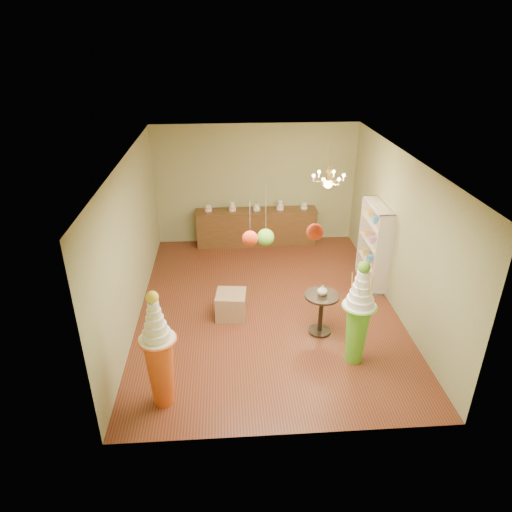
{
  "coord_description": "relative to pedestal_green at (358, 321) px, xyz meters",
  "views": [
    {
      "loc": [
        -0.76,
        -7.71,
        4.97
      ],
      "look_at": [
        -0.22,
        0.0,
        1.13
      ],
      "focal_mm": 32.0,
      "sensor_mm": 36.0,
      "label": 1
    }
  ],
  "objects": [
    {
      "name": "round_table",
      "position": [
        -0.41,
        0.82,
        -0.26
      ],
      "size": [
        0.77,
        0.77,
        0.79
      ],
      "rotation": [
        0.0,
        0.0,
        0.3
      ],
      "color": "black",
      "rests_on": "floor"
    },
    {
      "name": "wall_front",
      "position": [
        -1.3,
        -1.49,
        0.73
      ],
      "size": [
        5.0,
        0.04,
        3.0
      ],
      "primitive_type": "cube",
      "color": "#979B6A",
      "rests_on": "ground"
    },
    {
      "name": "pedestal_green",
      "position": [
        0.0,
        0.0,
        0.0
      ],
      "size": [
        0.55,
        0.55,
        1.85
      ],
      "rotation": [
        0.0,
        0.0,
        0.04
      ],
      "color": "#5FBF2A",
      "rests_on": "floor"
    },
    {
      "name": "pedestal_orange",
      "position": [
        -3.06,
        -0.74,
        -0.04
      ],
      "size": [
        0.68,
        0.68,
        1.9
      ],
      "rotation": [
        0.0,
        0.0,
        0.42
      ],
      "color": "#D85219",
      "rests_on": "floor"
    },
    {
      "name": "sideboard",
      "position": [
        -1.3,
        4.73,
        -0.3
      ],
      "size": [
        3.04,
        0.54,
        1.16
      ],
      "color": "brown",
      "rests_on": "floor"
    },
    {
      "name": "pom_red_left",
      "position": [
        -1.74,
        -0.29,
        1.64
      ],
      "size": [
        0.22,
        0.22,
        0.69
      ],
      "color": "#3D332C",
      "rests_on": "ceiling"
    },
    {
      "name": "wall_right",
      "position": [
        1.2,
        1.76,
        0.73
      ],
      "size": [
        0.04,
        6.5,
        3.0
      ],
      "primitive_type": "cube",
      "color": "#979B6A",
      "rests_on": "ground"
    },
    {
      "name": "pom_red_right",
      "position": [
        -0.97,
        -0.85,
        1.96
      ],
      "size": [
        0.21,
        0.21,
        0.37
      ],
      "color": "#3D332C",
      "rests_on": "ceiling"
    },
    {
      "name": "floor",
      "position": [
        -1.3,
        1.76,
        -0.77
      ],
      "size": [
        6.5,
        6.5,
        0.0
      ],
      "primitive_type": "plane",
      "color": "#602C1A",
      "rests_on": "ground"
    },
    {
      "name": "ceiling",
      "position": [
        -1.3,
        1.76,
        2.23
      ],
      "size": [
        6.5,
        6.5,
        0.0
      ],
      "primitive_type": "plane",
      "rotation": [
        3.14,
        0.0,
        0.0
      ],
      "color": "white",
      "rests_on": "ground"
    },
    {
      "name": "vase",
      "position": [
        -0.41,
        0.82,
        0.11
      ],
      "size": [
        0.18,
        0.18,
        0.19
      ],
      "primitive_type": "imported",
      "rotation": [
        0.0,
        0.0,
        0.0
      ],
      "color": "beige",
      "rests_on": "round_table"
    },
    {
      "name": "pom_green_mid",
      "position": [
        -1.46,
        0.43,
        1.33
      ],
      "size": [
        0.27,
        0.27,
        1.03
      ],
      "color": "#3D332C",
      "rests_on": "ceiling"
    },
    {
      "name": "burlap_riser",
      "position": [
        -2.01,
        1.44,
        -0.52
      ],
      "size": [
        0.62,
        0.62,
        0.51
      ],
      "primitive_type": "cube",
      "rotation": [
        0.0,
        0.0,
        -0.11
      ],
      "color": "#967352",
      "rests_on": "floor"
    },
    {
      "name": "wall_back",
      "position": [
        -1.3,
        5.01,
        0.73
      ],
      "size": [
        5.0,
        0.04,
        3.0
      ],
      "primitive_type": "cube",
      "color": "#979B6A",
      "rests_on": "ground"
    },
    {
      "name": "shelving_unit",
      "position": [
        1.04,
        2.56,
        0.13
      ],
      "size": [
        0.33,
        1.2,
        1.8
      ],
      "color": "beige",
      "rests_on": "floor"
    },
    {
      "name": "chandelier",
      "position": [
        -0.03,
        2.59,
        1.53
      ],
      "size": [
        0.7,
        0.7,
        0.85
      ],
      "rotation": [
        0.0,
        0.0,
        -0.03
      ],
      "color": "#BF9143",
      "rests_on": "ceiling"
    },
    {
      "name": "wall_left",
      "position": [
        -3.8,
        1.76,
        0.73
      ],
      "size": [
        0.04,
        6.5,
        3.0
      ],
      "primitive_type": "cube",
      "color": "#979B6A",
      "rests_on": "ground"
    }
  ]
}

